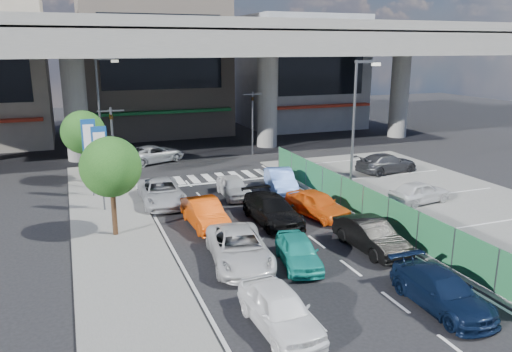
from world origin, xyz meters
name	(u,v)px	position (x,y,z in m)	size (l,w,h in m)	color
ground	(285,247)	(0.00, 0.00, 0.00)	(120.00, 120.00, 0.00)	black
parking_lot	(449,206)	(11.00, 2.00, 0.03)	(12.00, 28.00, 0.06)	#60605D
sidewalk_left	(116,235)	(-7.00, 4.00, 0.06)	(4.00, 30.00, 0.12)	#60605D
fence_run	(374,208)	(5.30, 1.00, 0.90)	(0.16, 22.00, 1.80)	#22633A
expressway	(176,46)	(0.00, 22.00, 8.76)	(64.00, 14.00, 10.75)	slate
building_center	(154,59)	(0.00, 32.97, 7.49)	(14.00, 10.90, 15.00)	gray
building_east	(300,72)	(16.00, 31.97, 5.99)	(12.00, 10.90, 12.00)	slate
traffic_light_left	(112,128)	(-6.20, 12.00, 3.94)	(1.60, 1.24, 5.20)	#595B60
traffic_light_right	(252,107)	(5.50, 19.00, 3.94)	(1.60, 1.24, 5.20)	#595B60
street_lamp_right	(356,117)	(7.17, 6.00, 4.77)	(1.65, 0.22, 8.00)	#595B60
street_lamp_left	(101,104)	(-6.33, 18.00, 4.77)	(1.65, 0.22, 8.00)	#595B60
signboard_near	(101,157)	(-7.20, 7.99, 3.06)	(0.80, 0.14, 4.70)	#595B60
signboard_far	(90,147)	(-7.60, 10.99, 3.06)	(0.80, 0.14, 4.70)	#595B60
tree_near	(111,167)	(-7.00, 4.00, 3.39)	(2.80, 2.80, 4.80)	#382314
tree_far	(83,132)	(-7.80, 14.50, 3.39)	(2.80, 2.80, 4.80)	#382314
van_white_back_left	(280,309)	(-2.90, -6.11, 0.69)	(1.63, 4.05, 1.38)	white
minivan_navy_back	(442,291)	(2.84, -6.83, 0.63)	(1.75, 4.32, 1.25)	black
sedan_white_mid_left	(239,248)	(-2.49, -0.94, 0.69)	(2.29, 4.97, 1.38)	silver
taxi_teal_mid	(298,251)	(-0.27, -1.96, 0.62)	(1.45, 3.62, 1.23)	teal
hatch_black_mid_right	(371,235)	(3.39, -1.67, 0.69)	(1.46, 4.19, 1.38)	black
taxi_orange_left	(205,213)	(-2.68, 3.81, 0.69)	(1.46, 4.19, 1.38)	#D04208
sedan_black_mid	(272,210)	(0.70, 3.16, 0.69)	(1.93, 4.76, 1.38)	black
taxi_orange_right	(317,204)	(3.28, 3.17, 0.69)	(1.62, 4.03, 1.37)	orange
wagon_silver_front_left	(162,192)	(-4.01, 8.33, 0.69)	(2.29, 4.97, 1.38)	#ABADB2
sedan_white_front_mid	(233,187)	(0.26, 8.17, 0.63)	(1.48, 3.67, 1.25)	silver
kei_truck_front_right	(280,180)	(3.37, 8.29, 0.69)	(1.46, 4.19, 1.38)	#6391F4
crossing_wagon_silver	(154,154)	(-2.61, 19.09, 0.67)	(2.23, 4.84, 1.34)	#B7BBBF
parked_sedan_white	(419,192)	(9.74, 3.07, 0.71)	(1.53, 3.79, 1.29)	silver
parked_sedan_dgrey	(387,163)	(12.19, 9.75, 0.74)	(1.91, 4.69, 1.36)	#2B2B2F
traffic_cone	(339,196)	(5.62, 4.98, 0.37)	(0.32, 0.32, 0.62)	#FB3B0D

